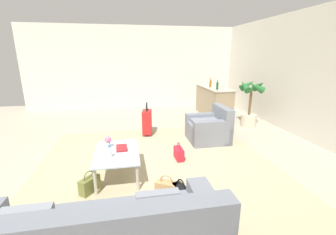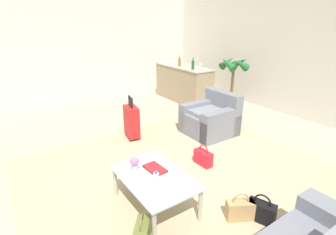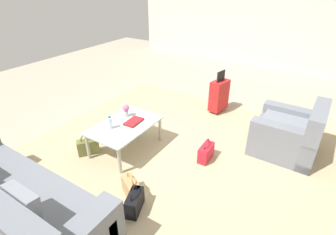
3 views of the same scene
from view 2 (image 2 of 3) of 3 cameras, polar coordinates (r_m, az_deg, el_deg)
name	(u,v)px [view 2 (image 2 of 3)]	position (r m, az deg, el deg)	size (l,w,h in m)	color
ground_plane	(170,179)	(3.99, 0.38, -13.19)	(12.00, 12.00, 0.00)	#A89E89
wall_back	(329,53)	(6.58, 31.67, 11.83)	(10.24, 0.12, 3.10)	beige
wall_left	(66,45)	(8.04, -21.29, 14.54)	(0.12, 8.00, 3.10)	beige
area_rug	(207,195)	(3.72, 8.53, -16.30)	(5.20, 4.40, 0.01)	tan
armchair	(212,119)	(5.43, 9.50, -0.43)	(0.90, 0.92, 0.84)	slate
coffee_table	(155,180)	(3.27, -2.92, -13.41)	(1.09, 0.72, 0.45)	silver
water_bottle	(156,180)	(3.00, -2.59, -13.46)	(0.06, 0.06, 0.20)	silver
coffee_table_book	(155,169)	(3.35, -2.85, -11.06)	(0.30, 0.19, 0.03)	maroon
flower_vase	(135,163)	(3.28, -7.29, -9.81)	(0.11, 0.11, 0.21)	#B2B7BC
bar_console	(183,83)	(7.55, 3.27, 7.56)	(1.93, 0.66, 0.99)	#937F60
wine_glass_leftmost	(170,59)	(7.97, 0.46, 12.60)	(0.08, 0.08, 0.15)	silver
wine_glass_left_of_centre	(200,65)	(6.96, 7.01, 11.26)	(0.08, 0.08, 0.15)	silver
wine_bottle_clear	(168,59)	(7.83, 0.00, 12.52)	(0.07, 0.07, 0.30)	silver
wine_bottle_amber	(180,62)	(7.37, 2.52, 11.99)	(0.07, 0.07, 0.30)	brown
wine_bottle_green	(193,65)	(6.92, 5.45, 11.35)	(0.07, 0.07, 0.30)	#194C23
suitcase_red	(132,121)	(5.15, -7.93, -0.76)	(0.43, 0.29, 0.85)	red
handbag_tan	(240,210)	(3.37, 15.40, -18.76)	(0.28, 0.35, 0.36)	tan
handbag_olive	(142,233)	(3.00, -5.63, -23.75)	(0.34, 0.31, 0.36)	olive
handbag_black	(261,211)	(3.42, 19.62, -18.63)	(0.35, 0.24, 0.36)	black
handbag_red	(203,157)	(4.31, 7.68, -8.62)	(0.32, 0.15, 0.36)	red
potted_palm	(232,82)	(6.98, 13.84, 7.48)	(0.64, 0.64, 1.38)	#BCB299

